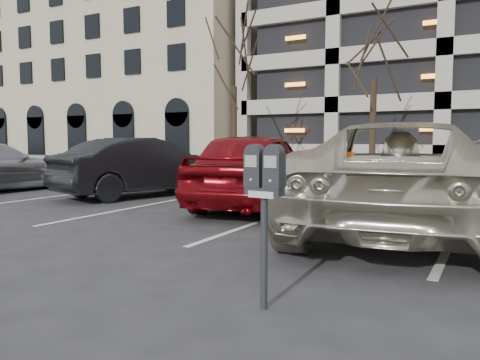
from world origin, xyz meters
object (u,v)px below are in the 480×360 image
tree_a (234,38)px  tree_b (375,22)px  parking_meter (264,186)px  car_dark (143,167)px  suv_silver (401,177)px  car_red (256,169)px

tree_a → tree_b: bearing=0.0°
parking_meter → car_dark: 7.74m
tree_a → suv_silver: size_ratio=1.51×
suv_silver → car_dark: size_ratio=1.43×
tree_a → parking_meter: 21.20m
parking_meter → suv_silver: (0.33, 3.86, -0.18)m
tree_b → car_dark: size_ratio=2.15×
tree_a → parking_meter: bearing=-59.7°
parking_meter → tree_a: bearing=124.9°
suv_silver → car_red: suv_silver is taller
tree_b → parking_meter: (3.34, -17.69, -5.39)m
tree_a → car_red: (7.76, -12.77, -5.66)m
tree_a → parking_meter: tree_a is taller
tree_b → suv_silver: bearing=-75.1°
suv_silver → car_dark: 6.18m
car_red → car_dark: car_red is taller
suv_silver → car_dark: bearing=-19.9°
parking_meter → car_red: 5.56m
tree_a → tree_b: tree_a is taller
parking_meter → tree_b: bearing=105.3°
tree_a → car_red: bearing=-58.7°
car_red → parking_meter: bearing=106.3°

